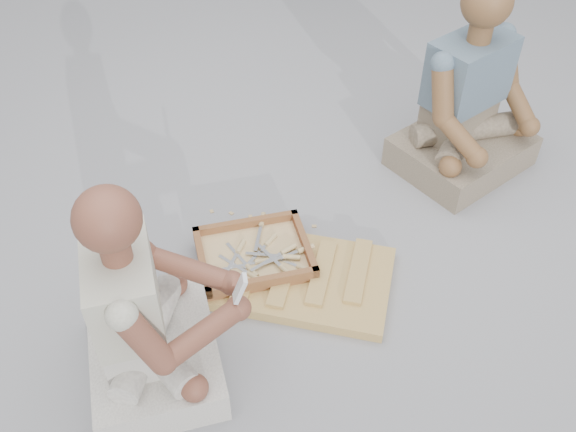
{
  "coord_description": "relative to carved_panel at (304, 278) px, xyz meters",
  "views": [
    {
      "loc": [
        -0.16,
        -1.57,
        1.95
      ],
      "look_at": [
        -0.06,
        0.16,
        0.3
      ],
      "focal_mm": 40.0,
      "sensor_mm": 36.0,
      "label": 1
    }
  ],
  "objects": [
    {
      "name": "craftsman",
      "position": [
        -0.55,
        -0.36,
        0.26
      ],
      "size": [
        0.6,
        0.61,
        0.83
      ],
      "rotation": [
        0.0,
        0.0,
        -1.36
      ],
      "color": "silver",
      "rests_on": "ground"
    },
    {
      "name": "chisel_2",
      "position": [
        -0.26,
        0.12,
        0.05
      ],
      "size": [
        0.1,
        0.21,
        0.02
      ],
      "rotation": [
        0.0,
        0.0,
        1.18
      ],
      "color": "silver",
      "rests_on": "tool_tray"
    },
    {
      "name": "chisel_3",
      "position": [
        -0.14,
        0.16,
        0.05
      ],
      "size": [
        0.14,
        0.19,
        0.02
      ],
      "rotation": [
        0.0,
        0.0,
        0.94
      ],
      "color": "silver",
      "rests_on": "tool_tray"
    },
    {
      "name": "chisel_7",
      "position": [
        -0.01,
        0.1,
        0.06
      ],
      "size": [
        0.21,
        0.1,
        0.02
      ],
      "rotation": [
        0.0,
        0.0,
        0.39
      ],
      "color": "silver",
      "rests_on": "tool_tray"
    },
    {
      "name": "wood_chip_5",
      "position": [
        0.04,
        0.0,
        -0.02
      ],
      "size": [
        0.02,
        0.02,
        0.0
      ],
      "primitive_type": "cube",
      "rotation": [
        0.0,
        0.0,
        2.17
      ],
      "color": "#D9C080",
      "rests_on": "ground"
    },
    {
      "name": "chisel_8",
      "position": [
        -0.22,
        0.03,
        0.05
      ],
      "size": [
        0.13,
        0.2,
        0.02
      ],
      "rotation": [
        0.0,
        0.0,
        -1.01
      ],
      "color": "silver",
      "rests_on": "tool_tray"
    },
    {
      "name": "wood_chip_1",
      "position": [
        0.07,
        0.31,
        -0.02
      ],
      "size": [
        0.02,
        0.02,
        0.0
      ],
      "primitive_type": "cube",
      "rotation": [
        0.0,
        0.0,
        3.01
      ],
      "color": "#D9C080",
      "rests_on": "ground"
    },
    {
      "name": "wood_chip_6",
      "position": [
        -0.08,
        0.35,
        -0.02
      ],
      "size": [
        0.02,
        0.02,
        0.0
      ],
      "primitive_type": "cube",
      "rotation": [
        0.0,
        0.0,
        2.96
      ],
      "color": "#D9C080",
      "rests_on": "ground"
    },
    {
      "name": "mobile_phone",
      "position": [
        -0.24,
        -0.36,
        0.38
      ],
      "size": [
        0.05,
        0.05,
        0.1
      ],
      "rotation": [
        -0.35,
        0.0,
        -1.46
      ],
      "color": "silver",
      "rests_on": "craftsman"
    },
    {
      "name": "chisel_5",
      "position": [
        -0.08,
        0.0,
        0.06
      ],
      "size": [
        0.14,
        0.19,
        0.02
      ],
      "rotation": [
        0.0,
        0.0,
        -0.96
      ],
      "color": "silver",
      "rests_on": "tool_tray"
    },
    {
      "name": "wood_chip_9",
      "position": [
        -0.29,
        0.41,
        -0.02
      ],
      "size": [
        0.02,
        0.02,
        0.0
      ],
      "primitive_type": "cube",
      "rotation": [
        0.0,
        0.0,
        2.38
      ],
      "color": "#D9C080",
      "rests_on": "ground"
    },
    {
      "name": "chisel_10",
      "position": [
        -0.02,
        0.02,
        0.05
      ],
      "size": [
        0.2,
        0.13,
        0.02
      ],
      "rotation": [
        0.0,
        0.0,
        -0.56
      ],
      "color": "silver",
      "rests_on": "tool_tray"
    },
    {
      "name": "wood_chip_7",
      "position": [
        -0.49,
        -0.04,
        -0.02
      ],
      "size": [
        0.02,
        0.02,
        0.0
      ],
      "primitive_type": "cube",
      "rotation": [
        0.0,
        0.0,
        2.17
      ],
      "color": "#D9C080",
      "rests_on": "ground"
    },
    {
      "name": "wood_chip_13",
      "position": [
        -0.03,
        -0.07,
        -0.02
      ],
      "size": [
        0.02,
        0.02,
        0.0
      ],
      "primitive_type": "cube",
      "rotation": [
        0.0,
        0.0,
        0.1
      ],
      "color": "#D9C080",
      "rests_on": "ground"
    },
    {
      "name": "wood_chip_0",
      "position": [
        -0.38,
        0.43,
        -0.02
      ],
      "size": [
        0.02,
        0.02,
        0.0
      ],
      "primitive_type": "cube",
      "rotation": [
        0.0,
        0.0,
        1.88
      ],
      "color": "#D9C080",
      "rests_on": "ground"
    },
    {
      "name": "wood_chip_12",
      "position": [
        -0.02,
        -0.03,
        -0.02
      ],
      "size": [
        0.02,
        0.02,
        0.0
      ],
      "primitive_type": "cube",
      "rotation": [
        0.0,
        0.0,
        0.4
      ],
      "color": "#D9C080",
      "rests_on": "ground"
    },
    {
      "name": "wood_chip_2",
      "position": [
        0.08,
        0.24,
        -0.02
      ],
      "size": [
        0.02,
        0.02,
        0.0
      ],
      "primitive_type": "cube",
      "rotation": [
        0.0,
        0.0,
        0.64
      ],
      "color": "#D9C080",
      "rests_on": "ground"
    },
    {
      "name": "wood_chip_10",
      "position": [
        0.12,
        0.02,
        -0.02
      ],
      "size": [
        0.02,
        0.02,
        0.0
      ],
      "primitive_type": "cube",
      "rotation": [
        0.0,
        0.0,
        1.88
      ],
      "color": "#D9C080",
      "rests_on": "ground"
    },
    {
      "name": "wood_chip_3",
      "position": [
        -0.35,
        0.21,
        -0.02
      ],
      "size": [
        0.02,
        0.02,
        0.0
      ],
      "primitive_type": "cube",
      "rotation": [
        0.0,
        0.0,
        2.22
      ],
      "color": "#D9C080",
      "rests_on": "ground"
    },
    {
      "name": "chisel_4",
      "position": [
        -0.07,
        0.07,
        0.06
      ],
      "size": [
        0.22,
        0.06,
        0.02
      ],
      "rotation": [
        0.0,
        0.0,
        -0.18
      ],
      "color": "silver",
      "rests_on": "tool_tray"
    },
    {
      "name": "chisel_6",
      "position": [
        -0.08,
        0.09,
        0.06
      ],
      "size": [
        0.19,
        0.14,
        0.02
      ],
      "rotation": [
        0.0,
        0.0,
        0.61
      ],
      "color": "silver",
      "rests_on": "tool_tray"
    },
    {
      "name": "companion",
      "position": [
        0.79,
        0.71,
        0.28
      ],
      "size": [
        0.74,
        0.71,
        0.91
      ],
      "rotation": [
        0.0,
        0.0,
        3.75
      ],
      "color": "gray",
      "rests_on": "ground"
    },
    {
      "name": "ground",
      "position": [
        -0.0,
        -0.09,
        -0.02
      ],
      "size": [
        60.0,
        60.0,
        0.0
      ],
      "primitive_type": "plane",
      "color": "gray",
      "rests_on": "ground"
    },
    {
      "name": "chisel_0",
      "position": [
        -0.21,
        -0.01,
        0.05
      ],
      "size": [
        0.18,
        0.16,
        0.02
      ],
      "rotation": [
        0.0,
        0.0,
        -0.72
      ],
      "color": "silver",
      "rests_on": "tool_tray"
    },
    {
      "name": "chisel_9",
      "position": [
        -0.16,
        0.26,
        0.06
      ],
      "size": [
        0.06,
        0.22,
        0.02
      ],
      "rotation": [
        0.0,
        0.0,
        1.39
      ],
      "color": "silver",
      "rests_on": "tool_tray"
    },
    {
      "name": "tool_tray",
      "position": [
        -0.19,
        0.1,
        0.04
      ],
      "size": [
        0.5,
        0.43,
        0.06
      ],
      "rotation": [
        0.0,
        0.0,
        0.19
      ],
      "color": "brown",
      "rests_on": "carved_panel"
    },
    {
      "name": "chisel_1",
      "position": [
        -0.18,
        0.05,
        0.05
      ],
      "size": [
        0.22,
        0.06,
        0.02
      ],
      "rotation": [
        0.0,
        0.0,
        0.21
      ],
      "color": "silver",
      "rests_on": "tool_tray"
    },
    {
      "name": "wood_chip_4",
      "position": [
        0.05,
        0.11,
        -0.02
      ],
      "size": [
        0.02,
        0.02,
        0.0
      ],
      "primitive_type": "cube",
      "rotation": [
        0.0,
        0.0,
        1.34
      ],
      "color": "#D9C080",
      "rests_on": "ground"
    },
    {
      "name": "wood_chip_8",
      "position": [
        -0.46,
        -0.0,
        -0.02
      ],
      "size": [
        0.02,
        0.02,
        0.0
      ],
      "primitive_type": "cube",
      "rotation": [
        0.0,
        0.0,
        2.94
      ],
      "color": "#D9C080",
      "rests_on": "ground"
    },
    {
      "name": "carved_panel",
      "position": [
        0.0,
        0.0,
        0.0
      ],
      "size": [
        0.77,
        0.62,
        0.04
      ],
      "primitive_type": "cube",
      "rotation": [
        0.0,
        0.0,
        -0.29
      ],
      "color": "olive",
      "rests_on": "ground"
    },
    {
      "name": "wood_chip_11",
      "position": [
        -0.21,
        0.39,
        -0.02
      ],
      "size": [
        0.02,
        0.02,
        0.0
      ],
      "primitive_type": "cube",
      "rotation": [
        0.0,
        0.0,
        1.82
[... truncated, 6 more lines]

